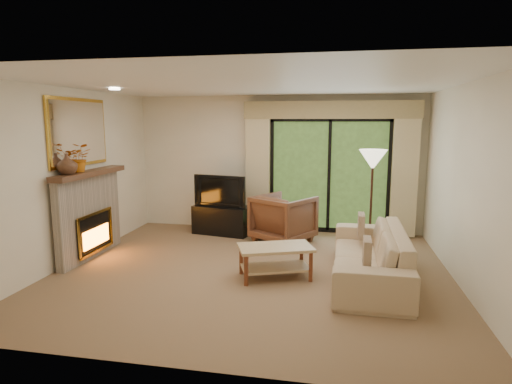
% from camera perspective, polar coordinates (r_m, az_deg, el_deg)
% --- Properties ---
extents(floor, '(5.50, 5.50, 0.00)m').
position_cam_1_polar(floor, '(6.19, -0.53, -10.54)').
color(floor, '#836446').
rests_on(floor, ground).
extents(ceiling, '(5.50, 5.50, 0.00)m').
position_cam_1_polar(ceiling, '(5.84, -0.57, 14.19)').
color(ceiling, white).
rests_on(ceiling, ground).
extents(wall_back, '(5.00, 0.00, 5.00)m').
position_cam_1_polar(wall_back, '(8.33, 2.85, 3.78)').
color(wall_back, beige).
rests_on(wall_back, ground).
extents(wall_front, '(5.00, 0.00, 5.00)m').
position_cam_1_polar(wall_front, '(3.50, -8.66, -4.09)').
color(wall_front, beige).
rests_on(wall_front, ground).
extents(wall_left, '(0.00, 5.00, 5.00)m').
position_cam_1_polar(wall_left, '(6.96, -23.35, 1.92)').
color(wall_left, beige).
rests_on(wall_left, ground).
extents(wall_right, '(0.00, 5.00, 5.00)m').
position_cam_1_polar(wall_right, '(5.98, 26.23, 0.63)').
color(wall_right, beige).
rests_on(wall_right, ground).
extents(fireplace, '(0.24, 1.70, 1.37)m').
position_cam_1_polar(fireplace, '(7.16, -21.35, -2.76)').
color(fireplace, gray).
rests_on(fireplace, floor).
extents(mirror, '(0.07, 1.45, 1.02)m').
position_cam_1_polar(mirror, '(7.06, -22.55, 7.37)').
color(mirror, gold).
rests_on(mirror, wall_left).
extents(sliding_door, '(2.26, 0.10, 2.16)m').
position_cam_1_polar(sliding_door, '(8.22, 9.71, 2.18)').
color(sliding_door, black).
rests_on(sliding_door, floor).
extents(curtain_left, '(0.45, 0.18, 2.35)m').
position_cam_1_polar(curtain_left, '(8.24, 0.27, 3.03)').
color(curtain_left, '#CEBA8A').
rests_on(curtain_left, floor).
extents(curtain_right, '(0.45, 0.18, 2.35)m').
position_cam_1_polar(curtain_right, '(8.19, 19.21, 2.47)').
color(curtain_right, '#CEBA8A').
rests_on(curtain_right, floor).
extents(cornice, '(3.20, 0.24, 0.32)m').
position_cam_1_polar(cornice, '(8.07, 9.94, 10.72)').
color(cornice, '#A08B5D').
rests_on(cornice, wall_back).
extents(media_console, '(1.14, 0.68, 0.54)m').
position_cam_1_polar(media_console, '(8.16, -4.51, -3.72)').
color(media_console, black).
rests_on(media_console, floor).
extents(tv, '(1.04, 0.33, 0.60)m').
position_cam_1_polar(tv, '(8.05, -4.56, 0.21)').
color(tv, black).
rests_on(tv, media_console).
extents(armchair, '(1.25, 1.26, 0.84)m').
position_cam_1_polar(armchair, '(7.58, 3.68, -3.52)').
color(armchair, brown).
rests_on(armchair, floor).
extents(sofa, '(0.96, 2.39, 0.69)m').
position_cam_1_polar(sofa, '(6.01, 14.85, -8.00)').
color(sofa, tan).
rests_on(sofa, floor).
extents(pillow_near, '(0.10, 0.34, 0.34)m').
position_cam_1_polar(pillow_near, '(5.29, 14.58, -7.85)').
color(pillow_near, brown).
rests_on(pillow_near, sofa).
extents(pillow_far, '(0.10, 0.35, 0.35)m').
position_cam_1_polar(pillow_far, '(6.61, 13.84, -4.36)').
color(pillow_far, brown).
rests_on(pillow_far, sofa).
extents(coffee_table, '(1.12, 0.86, 0.44)m').
position_cam_1_polar(coffee_table, '(5.90, 2.59, -9.29)').
color(coffee_table, tan).
rests_on(coffee_table, floor).
extents(floor_lamp, '(0.53, 0.53, 1.67)m').
position_cam_1_polar(floor_lamp, '(7.20, 15.09, -1.15)').
color(floor_lamp, '#F1EBC0').
rests_on(floor_lamp, floor).
extents(vase, '(0.31, 0.31, 0.30)m').
position_cam_1_polar(vase, '(6.61, -23.91, 3.44)').
color(vase, '#4D301F').
rests_on(vase, fireplace).
extents(branches, '(0.47, 0.44, 0.42)m').
position_cam_1_polar(branches, '(6.85, -22.56, 4.24)').
color(branches, '#B65E10').
rests_on(branches, fireplace).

